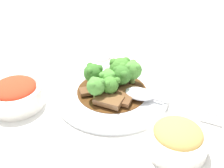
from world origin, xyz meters
TOP-DOWN VIEW (x-y plane):
  - ground_plane at (0.00, 0.00)m, footprint 4.00×4.00m
  - main_plate at (0.00, 0.00)m, footprint 0.26×0.26m
  - beef_strip_0 at (0.02, 0.05)m, footprint 0.04×0.06m
  - beef_strip_1 at (-0.04, -0.01)m, footprint 0.08×0.08m
  - beef_strip_2 at (-0.04, 0.03)m, footprint 0.07×0.06m
  - beef_strip_3 at (0.04, -0.01)m, footprint 0.05×0.07m
  - broccoli_floret_0 at (-0.02, 0.02)m, footprint 0.04×0.04m
  - broccoli_floret_1 at (-0.00, -0.03)m, footprint 0.05×0.05m
  - broccoli_floret_2 at (0.01, 0.01)m, footprint 0.04×0.04m
  - broccoli_floret_3 at (0.04, 0.03)m, footprint 0.05×0.05m
  - broccoli_floret_4 at (0.03, -0.04)m, footprint 0.06×0.06m
  - broccoli_floret_5 at (0.00, -0.06)m, footprint 0.04×0.04m
  - broccoli_floret_6 at (-0.01, 0.05)m, footprint 0.04×0.04m
  - serving_spoon at (-0.07, -0.04)m, footprint 0.19×0.14m
  - side_bowl_kimchi at (0.09, 0.20)m, footprint 0.12×0.12m
  - side_bowl_appetizer at (-0.20, -0.01)m, footprint 0.11×0.11m
  - sauce_dish at (0.18, -0.07)m, footprint 0.06×0.06m

SIDE VIEW (x-z plane):
  - ground_plane at x=0.00m, z-range 0.00..0.00m
  - sauce_dish at x=0.18m, z-range 0.00..0.01m
  - main_plate at x=0.00m, z-range 0.00..0.02m
  - beef_strip_0 at x=0.02m, z-range 0.02..0.03m
  - beef_strip_1 at x=-0.04m, z-range 0.02..0.03m
  - beef_strip_3 at x=0.04m, z-range 0.02..0.03m
  - serving_spoon at x=-0.07m, z-range 0.02..0.03m
  - beef_strip_2 at x=-0.04m, z-range 0.02..0.03m
  - side_bowl_appetizer at x=-0.20m, z-range 0.00..0.06m
  - side_bowl_kimchi at x=0.09m, z-range 0.00..0.06m
  - broccoli_floret_0 at x=-0.02m, z-range 0.02..0.07m
  - broccoli_floret_2 at x=0.01m, z-range 0.02..0.07m
  - broccoli_floret_4 at x=0.03m, z-range 0.02..0.08m
  - broccoli_floret_3 at x=0.04m, z-range 0.02..0.08m
  - broccoli_floret_1 at x=0.00m, z-range 0.02..0.08m
  - broccoli_floret_6 at x=-0.01m, z-range 0.03..0.08m
  - broccoli_floret_5 at x=0.00m, z-range 0.03..0.08m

